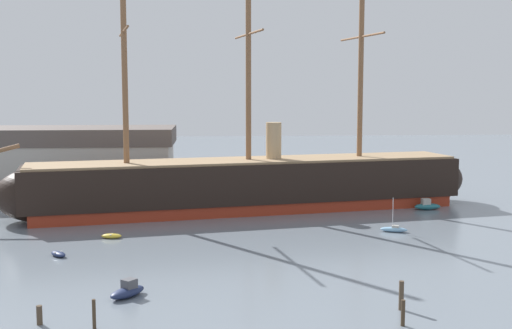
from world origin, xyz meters
The scene contains 12 objects.
tall_ship centered at (4.19, 50.78, 3.89)m, with size 73.61×21.40×35.72m.
motorboat_foreground_left centered at (-8.22, 12.68, 0.52)m, with size 3.40×3.67×1.49m.
dinghy_mid_left centered at (-17.03, 26.55, 0.27)m, with size 2.28×2.38×0.54m.
dinghy_alongside_bow centered at (-12.78, 34.60, 0.28)m, with size 2.46×1.28×0.56m.
sailboat_alongside_stern centered at (20.97, 35.58, 0.35)m, with size 3.38×1.95×4.21m.
dinghy_far_left centered at (-29.02, 57.35, 0.26)m, with size 1.79×2.41×0.52m.
motorboat_far_right centered at (29.91, 49.78, 0.57)m, with size 3.91×1.78×1.61m.
motorboat_distant_centre centered at (1.71, 62.15, 0.61)m, with size 4.46×3.25×1.73m.
mooring_piling_nearest centered at (12.75, 4.48, 0.98)m, with size 0.31×0.31×1.96m, color #423323.
mooring_piling_left_pair centered at (-13.89, 6.61, 0.72)m, with size 0.43×0.43×1.44m, color #4C3D2D.
mooring_piling_right_pair centered at (-9.73, 5.51, 1.09)m, with size 0.26×0.26×2.18m, color #423323.
mooring_piling_midwater centered at (13.63, 7.90, 1.17)m, with size 0.39×0.39×2.34m, color #4C3D2D.
Camera 1 is at (-1.27, -40.79, 17.27)m, focal length 45.80 mm.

